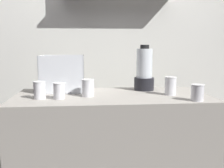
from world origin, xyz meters
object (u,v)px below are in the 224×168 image
object	(u,v)px
juice_cup_carrot_far_right	(197,93)
juice_cup_carrot_far_left	(40,91)
juice_cup_orange_right	(170,87)
carrot_display_bin	(63,80)
blender_pitcher	(144,71)
juice_cup_pomegranate_middle	(88,88)
juice_cup_carrot_left	(59,92)

from	to	relation	value
juice_cup_carrot_far_right	juice_cup_carrot_far_left	bearing A→B (deg)	171.12
juice_cup_orange_right	juice_cup_carrot_far_right	distance (m)	0.24
juice_cup_orange_right	juice_cup_carrot_far_left	bearing A→B (deg)	-176.88
juice_cup_orange_right	juice_cup_carrot_far_right	size ratio (longest dim) A/B	1.23
juice_cup_orange_right	juice_cup_carrot_far_right	xyz separation A→B (m)	(0.11, -0.21, -0.01)
carrot_display_bin	blender_pitcher	bearing A→B (deg)	0.82
blender_pitcher	juice_cup_orange_right	distance (m)	0.28
blender_pitcher	juice_cup_pomegranate_middle	distance (m)	0.51
juice_cup_carrot_far_left	juice_cup_pomegranate_middle	world-z (taller)	juice_cup_pomegranate_middle
juice_cup_pomegranate_middle	juice_cup_orange_right	distance (m)	0.59
juice_cup_orange_right	blender_pitcher	bearing A→B (deg)	123.15
carrot_display_bin	juice_cup_carrot_far_left	xyz separation A→B (m)	(-0.13, -0.26, -0.04)
carrot_display_bin	juice_cup_orange_right	distance (m)	0.82
carrot_display_bin	juice_cup_carrot_left	xyz separation A→B (m)	(0.00, -0.28, -0.04)
carrot_display_bin	juice_cup_carrot_far_left	distance (m)	0.30
juice_cup_pomegranate_middle	juice_cup_carrot_far_right	world-z (taller)	juice_cup_pomegranate_middle
juice_cup_carrot_left	juice_cup_pomegranate_middle	distance (m)	0.21
carrot_display_bin	juice_cup_pomegranate_middle	world-z (taller)	carrot_display_bin
carrot_display_bin	juice_cup_orange_right	size ratio (longest dim) A/B	2.51
juice_cup_carrot_far_right	blender_pitcher	bearing A→B (deg)	120.65
juice_cup_carrot_left	juice_cup_carrot_far_right	world-z (taller)	juice_cup_carrot_left
carrot_display_bin	juice_cup_pomegranate_middle	size ratio (longest dim) A/B	2.74
carrot_display_bin	juice_cup_carrot_left	world-z (taller)	carrot_display_bin
juice_cup_carrot_left	juice_cup_pomegranate_middle	xyz separation A→B (m)	(0.19, 0.07, 0.01)
juice_cup_carrot_left	juice_cup_pomegranate_middle	world-z (taller)	juice_cup_pomegranate_middle
juice_cup_carrot_far_left	juice_cup_pomegranate_middle	distance (m)	0.33
carrot_display_bin	juice_cup_carrot_far_right	bearing A→B (deg)	-25.31
blender_pitcher	juice_cup_orange_right	xyz separation A→B (m)	(0.15, -0.22, -0.09)
blender_pitcher	juice_cup_orange_right	size ratio (longest dim) A/B	2.72
blender_pitcher	juice_cup_carrot_left	xyz separation A→B (m)	(-0.64, -0.29, -0.10)
blender_pitcher	juice_cup_carrot_far_left	bearing A→B (deg)	-160.54
juice_cup_carrot_far_left	juice_cup_carrot_far_right	world-z (taller)	juice_cup_carrot_far_left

